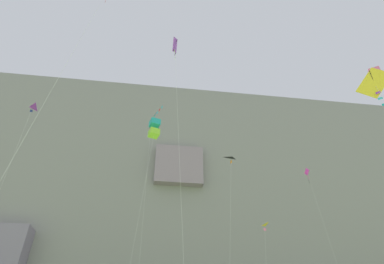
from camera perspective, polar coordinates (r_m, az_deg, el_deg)
name	(u,v)px	position (r m, az deg, el deg)	size (l,w,h in m)	color
cliff_face	(173,220)	(79.50, -3.45, -15.27)	(180.00, 31.50, 59.87)	gray
kite_box_upper_right	(377,78)	(32.97, 29.80, 8.29)	(3.61, 6.62, 23.08)	pink
kite_banner_upper_left	(154,140)	(44.54, -6.76, -1.37)	(1.62, 3.42, 31.83)	black
kite_delta_mid_left	(262,234)	(41.02, 12.28, -17.19)	(2.62, 3.51, 15.27)	yellow
kite_diamond_mid_center	(311,183)	(50.51, 20.14, -8.46)	(1.20, 2.60, 26.01)	#CC3399
kite_delta_high_right	(25,117)	(43.31, -27.27, 2.36)	(3.08, 5.64, 27.18)	purple
kite_diamond_low_center	(376,85)	(25.47, 29.62, 7.14)	(1.97, 2.71, 18.66)	yellow
kite_box_low_right	(154,128)	(34.99, -6.66, 0.63)	(2.23, 2.27, 23.50)	teal
kite_diamond_low_left	(175,49)	(33.58, -2.99, 14.43)	(1.42, 5.33, 29.39)	purple
kite_delta_near_cliff	(232,166)	(37.86, 7.11, -5.95)	(3.12, 2.53, 21.52)	black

